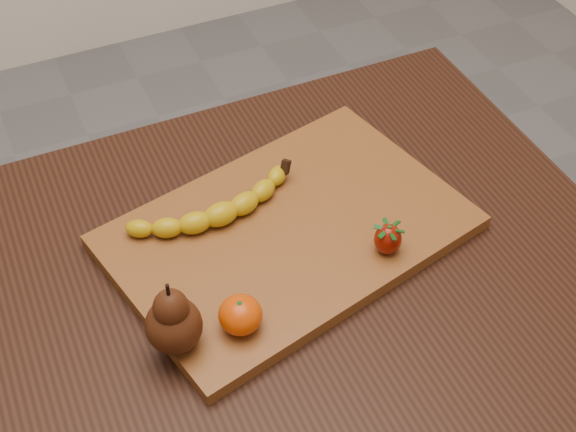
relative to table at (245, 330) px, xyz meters
name	(u,v)px	position (x,y,z in m)	size (l,w,h in m)	color
table	(245,330)	(0.00, 0.00, 0.00)	(1.00, 0.70, 0.76)	black
cutting_board	(288,232)	(0.09, 0.05, 0.11)	(0.45, 0.30, 0.02)	brown
banana	(221,214)	(0.01, 0.09, 0.13)	(0.20, 0.05, 0.03)	#C39F09
pear	(172,315)	(-0.11, -0.07, 0.17)	(0.07, 0.07, 0.10)	#401B0A
mandarin	(240,315)	(-0.03, -0.08, 0.14)	(0.05, 0.05, 0.04)	#D23E02
strawberry	(388,238)	(0.18, -0.04, 0.14)	(0.04, 0.04, 0.04)	#7E0F03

